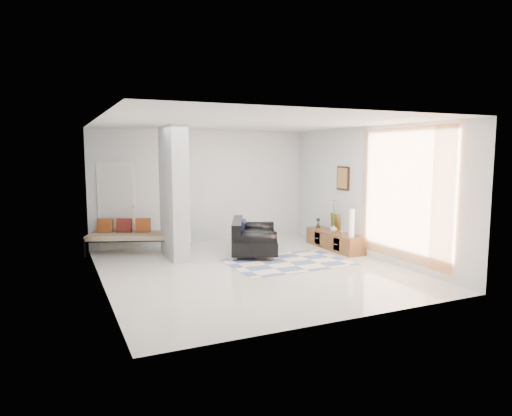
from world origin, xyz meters
name	(u,v)px	position (x,y,z in m)	size (l,w,h in m)	color
floor	(252,269)	(0.00, 0.00, 0.00)	(6.00, 6.00, 0.00)	silver
ceiling	(251,123)	(0.00, 0.00, 2.80)	(6.00, 6.00, 0.00)	white
wall_back	(203,186)	(0.00, 3.00, 1.40)	(6.00, 6.00, 0.00)	silver
wall_front	(344,218)	(0.00, -3.00, 1.40)	(6.00, 6.00, 0.00)	silver
wall_left	(100,204)	(-2.75, 0.00, 1.40)	(6.00, 6.00, 0.00)	silver
wall_right	(368,192)	(2.75, 0.00, 1.40)	(6.00, 6.00, 0.00)	silver
partition_column	(174,193)	(-1.10, 1.60, 1.40)	(0.35, 1.20, 2.80)	#B2B6BA
hallway_door	(117,206)	(-2.10, 2.96, 1.02)	(0.85, 0.06, 2.04)	white
curtain	(403,194)	(2.67, -1.15, 1.45)	(2.55, 2.55, 0.00)	orange
wall_art	(343,178)	(2.72, 0.90, 1.65)	(0.04, 0.45, 0.55)	#311B0D
media_console	(334,240)	(2.52, 0.90, 0.20)	(0.45, 1.82, 0.80)	brown
loveseat	(252,238)	(0.54, 1.23, 0.35)	(1.53, 1.87, 0.76)	silver
daybed	(129,234)	(-1.92, 2.48, 0.41)	(1.99, 1.36, 0.77)	black
area_rug	(289,262)	(0.90, 0.15, 0.01)	(2.42, 1.61, 0.01)	beige
cylinder_lamp	(352,223)	(2.50, 0.22, 0.71)	(0.11, 0.11, 0.62)	white
bronze_figurine	(318,223)	(2.47, 1.54, 0.52)	(0.12, 0.12, 0.24)	black
vase	(334,229)	(2.47, 0.88, 0.49)	(0.17, 0.17, 0.18)	silver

